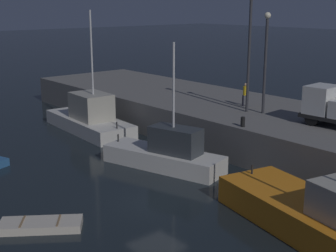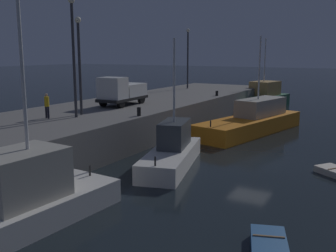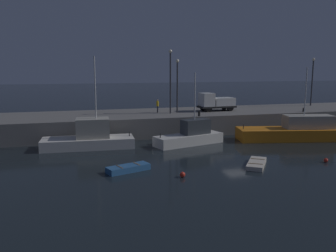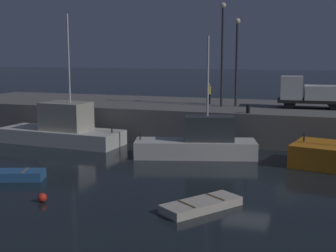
# 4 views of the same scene
# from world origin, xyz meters

# --- Properties ---
(ground_plane) EXTENTS (320.00, 320.00, 0.00)m
(ground_plane) POSITION_xyz_m (0.00, 0.00, 0.00)
(ground_plane) COLOR black
(pier_quay) EXTENTS (56.59, 10.49, 2.48)m
(pier_quay) POSITION_xyz_m (0.00, 12.72, 1.24)
(pier_quay) COLOR slate
(pier_quay) RESTS_ON ground
(fishing_trawler_red) EXTENTS (9.66, 3.79, 9.52)m
(fishing_trawler_red) POSITION_xyz_m (-14.59, 4.98, 1.08)
(fishing_trawler_red) COLOR silver
(fishing_trawler_red) RESTS_ON ground
(fishing_boat_blue) EXTENTS (13.17, 6.08, 8.39)m
(fishing_boat_blue) POSITION_xyz_m (8.94, 2.81, 1.03)
(fishing_boat_blue) COLOR orange
(fishing_boat_blue) RESTS_ON ground
(fishing_boat_white) EXTENTS (11.63, 5.76, 8.69)m
(fishing_boat_white) POSITION_xyz_m (24.44, 6.96, 1.15)
(fishing_boat_white) COLOR #2D6647
(fishing_boat_white) RESTS_ON ground
(fishing_boat_orange) EXTENTS (8.20, 4.40, 7.82)m
(fishing_boat_orange) POSITION_xyz_m (-3.75, 3.86, 0.94)
(fishing_boat_orange) COLOR silver
(fishing_boat_orange) RESTS_ON ground
(lamp_post_west) EXTENTS (0.44, 0.44, 8.15)m
(lamp_post_west) POSITION_xyz_m (-3.90, 11.52, 7.22)
(lamp_post_west) COLOR #38383D
(lamp_post_west) RESTS_ON pier_quay
(lamp_post_east) EXTENTS (0.44, 0.44, 6.96)m
(lamp_post_east) POSITION_xyz_m (-2.82, 11.99, 6.60)
(lamp_post_east) COLOR #38383D
(lamp_post_east) RESTS_ON pier_quay
(lamp_post_central) EXTENTS (0.44, 0.44, 7.36)m
(lamp_post_central) POSITION_xyz_m (19.99, 14.88, 6.81)
(lamp_post_central) COLOR #38383D
(lamp_post_central) RESTS_ON pier_quay
(utility_truck) EXTENTS (5.22, 2.41, 2.47)m
(utility_truck) POSITION_xyz_m (2.82, 12.50, 3.69)
(utility_truck) COLOR black
(utility_truck) RESTS_ON pier_quay
(dockworker) EXTENTS (0.40, 0.45, 1.73)m
(dockworker) POSITION_xyz_m (-5.27, 12.89, 3.46)
(dockworker) COLOR black
(dockworker) RESTS_ON pier_quay
(bollard_west) EXTENTS (0.28, 0.28, 0.62)m
(bollard_west) POSITION_xyz_m (-1.23, 8.00, 2.79)
(bollard_west) COLOR black
(bollard_west) RESTS_ON pier_quay
(bollard_central) EXTENTS (0.28, 0.28, 0.51)m
(bollard_central) POSITION_xyz_m (13.89, 8.32, 2.73)
(bollard_central) COLOR black
(bollard_central) RESTS_ON pier_quay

